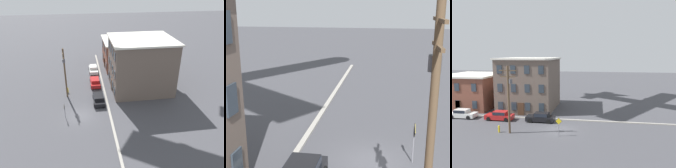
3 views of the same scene
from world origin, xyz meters
The scene contains 10 objects.
ground_plane centered at (0.00, 0.00, 0.00)m, with size 200.00×200.00×0.00m, color #424247.
kerb_strip centered at (0.00, 4.50, 0.08)m, with size 56.00×0.36×0.16m, color #9E998E.
apartment_corner centered at (-19.60, 11.52, 3.23)m, with size 10.30×11.55×6.44m.
apartment_midblock centered at (-7.83, 11.36, 4.87)m, with size 10.19×11.24×9.72m.
car_white centered at (-16.83, 3.13, 0.75)m, with size 4.40×1.92×1.43m.
car_red centered at (-10.24, 3.01, 0.75)m, with size 4.40×1.92×1.43m.
car_black centered at (-3.54, 3.11, 0.75)m, with size 4.40×1.92×1.43m.
caution_sign centered at (0.28, -2.37, 1.59)m, with size 0.87×0.08×2.41m.
utility_pole centered at (-6.32, -2.30, 5.03)m, with size 2.40×0.44×8.94m.
fire_hydrant centered at (-7.89, -2.27, 0.48)m, with size 0.24×0.34×0.96m.
Camera 3 is at (5.17, -28.69, 10.45)m, focal length 35.00 mm.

